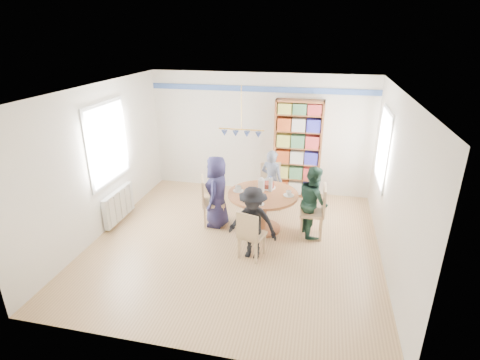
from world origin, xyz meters
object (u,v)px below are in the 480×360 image
(chair_left, at_px, (209,199))
(bookshelf, at_px, (297,150))
(person_near, at_px, (253,223))
(chair_near, at_px, (250,233))
(chair_right, at_px, (317,209))
(person_left, at_px, (217,192))
(dining_table, at_px, (263,203))
(radiator, at_px, (119,205))
(person_right, at_px, (313,201))
(chair_far, at_px, (271,183))
(person_far, at_px, (272,180))

(chair_left, distance_m, bookshelf, 2.39)
(person_near, bearing_deg, chair_left, 144.39)
(chair_near, bearing_deg, person_near, 66.36)
(chair_right, xyz_separation_m, person_left, (-1.87, 0.02, 0.16))
(dining_table, relative_size, bookshelf, 0.60)
(dining_table, relative_size, chair_near, 1.50)
(radiator, relative_size, chair_near, 1.15)
(person_left, height_order, bookshelf, bookshelf)
(chair_near, relative_size, person_right, 0.66)
(chair_left, relative_size, chair_far, 1.00)
(person_right, distance_m, bookshelf, 1.81)
(person_far, bearing_deg, radiator, 43.03)
(radiator, height_order, person_near, person_near)
(chair_left, bearing_deg, radiator, -171.15)
(chair_near, relative_size, person_left, 0.62)
(radiator, height_order, bookshelf, bookshelf)
(radiator, distance_m, person_right, 3.75)
(chair_left, distance_m, person_far, 1.42)
(person_left, height_order, person_far, person_left)
(chair_far, xyz_separation_m, person_left, (-0.88, -1.04, 0.17))
(chair_right, relative_size, chair_far, 1.03)
(person_right, distance_m, person_near, 1.36)
(radiator, bearing_deg, chair_near, -14.84)
(chair_near, distance_m, person_right, 1.45)
(dining_table, relative_size, person_far, 1.00)
(radiator, distance_m, chair_far, 3.11)
(chair_right, bearing_deg, bookshelf, 106.22)
(dining_table, distance_m, chair_left, 1.05)
(dining_table, bearing_deg, person_right, 3.11)
(chair_right, xyz_separation_m, bookshelf, (-0.52, 1.78, 0.53))
(dining_table, relative_size, person_left, 0.93)
(chair_near, xyz_separation_m, person_left, (-0.84, 1.01, 0.22))
(chair_right, distance_m, bookshelf, 1.93)
(person_left, distance_m, person_right, 1.80)
(chair_right, height_order, person_far, person_far)
(dining_table, xyz_separation_m, chair_left, (-1.04, -0.01, -0.03))
(person_left, relative_size, person_far, 1.08)
(chair_right, distance_m, chair_near, 1.44)
(radiator, height_order, dining_table, dining_table)
(radiator, distance_m, chair_left, 1.80)
(radiator, bearing_deg, dining_table, 5.78)
(bookshelf, bearing_deg, chair_far, -123.12)
(chair_far, height_order, person_right, person_right)
(chair_right, relative_size, person_right, 0.74)
(person_far, relative_size, bookshelf, 0.60)
(chair_left, distance_m, person_near, 1.40)
(chair_far, xyz_separation_m, chair_near, (-0.04, -2.05, -0.05))
(dining_table, height_order, bookshelf, bookshelf)
(person_near, bearing_deg, person_left, 139.40)
(person_far, height_order, bookshelf, bookshelf)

